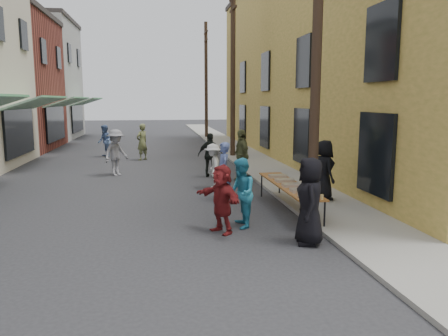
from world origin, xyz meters
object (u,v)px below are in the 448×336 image
object	(u,v)px
utility_pole_far	(206,81)
catering_tray_sausage	(310,196)
guest_front_a	(310,201)
guest_front_c	(241,193)
utility_pole_mid	(233,71)
serving_table	(289,186)
server	(324,170)
utility_pole_near	(317,41)

from	to	relation	value
utility_pole_far	catering_tray_sausage	bearing A→B (deg)	-91.14
catering_tray_sausage	guest_front_a	xyz separation A→B (m)	(-0.40, -1.09, 0.14)
guest_front_a	guest_front_c	distance (m)	1.86
utility_pole_mid	guest_front_c	size ratio (longest dim) A/B	5.36
utility_pole_far	serving_table	bearing A→B (deg)	-91.22
server	utility_pole_mid	bearing A→B (deg)	0.84
server	guest_front_c	bearing A→B (deg)	122.39
catering_tray_sausage	utility_pole_mid	bearing A→B (deg)	87.83
serving_table	utility_pole_far	bearing A→B (deg)	88.78
serving_table	catering_tray_sausage	bearing A→B (deg)	-90.00
guest_front_a	catering_tray_sausage	bearing A→B (deg)	172.26
utility_pole_far	guest_front_c	distance (m)	25.20
utility_pole_far	guest_front_c	bearing A→B (deg)	-94.83
guest_front_c	server	xyz separation A→B (m)	(2.93, 2.12, 0.14)
guest_front_a	server	bearing A→B (deg)	166.40
catering_tray_sausage	guest_front_c	bearing A→B (deg)	168.42
utility_pole_far	catering_tray_sausage	world-z (taller)	utility_pole_far
utility_pole_mid	utility_pole_far	xyz separation A→B (m)	(0.00, 12.00, 0.00)
utility_pole_mid	guest_front_a	bearing A→B (deg)	-93.61
utility_pole_mid	utility_pole_far	size ratio (longest dim) A/B	1.00
utility_pole_near	utility_pole_mid	distance (m)	12.00
serving_table	guest_front_c	distance (m)	2.08
catering_tray_sausage	guest_front_a	distance (m)	1.17
utility_pole_near	serving_table	bearing A→B (deg)	136.56
serving_table	server	bearing A→B (deg)	31.06
guest_front_c	server	world-z (taller)	server
catering_tray_sausage	guest_front_a	size ratio (longest dim) A/B	0.27
utility_pole_mid	guest_front_c	distance (m)	13.52
catering_tray_sausage	utility_pole_near	bearing A→B (deg)	66.98
server	utility_pole_near	bearing A→B (deg)	143.42
catering_tray_sausage	guest_front_c	world-z (taller)	guest_front_c
utility_pole_mid	guest_front_a	world-z (taller)	utility_pole_mid
utility_pole_far	server	world-z (taller)	utility_pole_far
utility_pole_mid	server	world-z (taller)	utility_pole_mid
utility_pole_near	serving_table	xyz separation A→B (m)	(-0.50, 0.47, -3.79)
utility_pole_near	guest_front_a	distance (m)	4.32
utility_pole_near	utility_pole_far	xyz separation A→B (m)	(0.00, 24.00, 0.00)
utility_pole_mid	serving_table	distance (m)	12.14
serving_table	server	xyz separation A→B (m)	(1.33, 0.80, 0.27)
utility_pole_near	catering_tray_sausage	bearing A→B (deg)	-113.02
utility_pole_mid	catering_tray_sausage	xyz separation A→B (m)	(-0.50, -13.18, -3.71)
utility_pole_near	guest_front_a	world-z (taller)	utility_pole_near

